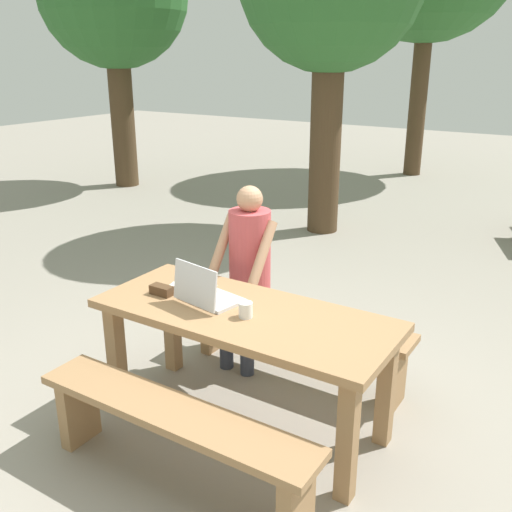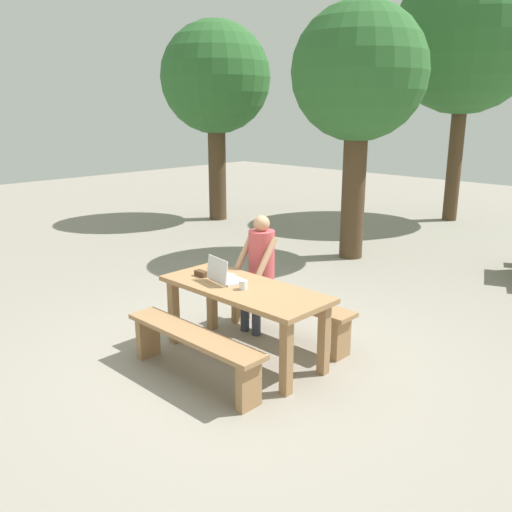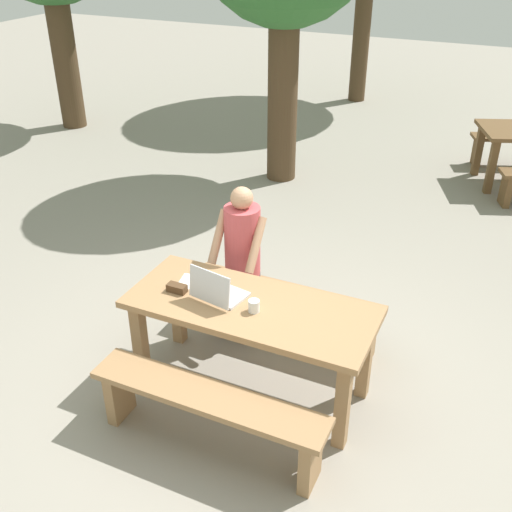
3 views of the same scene
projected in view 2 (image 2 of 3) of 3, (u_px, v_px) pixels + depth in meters
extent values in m
plane|color=gray|center=(244.00, 357.00, 5.54)|extent=(30.00, 30.00, 0.00)
cube|color=#9E754C|center=(244.00, 289.00, 5.35)|extent=(1.79, 0.75, 0.05)
cube|color=#9E754C|center=(174.00, 312.00, 5.79)|extent=(0.09, 0.09, 0.71)
cube|color=#9E754C|center=(286.00, 358.00, 4.73)|extent=(0.09, 0.09, 0.71)
cube|color=#9E754C|center=(212.00, 299.00, 6.17)|extent=(0.09, 0.09, 0.71)
cube|color=#9E754C|center=(324.00, 339.00, 5.11)|extent=(0.09, 0.09, 0.71)
cube|color=#9E754C|center=(193.00, 335.00, 4.96)|extent=(1.65, 0.30, 0.05)
cube|color=#9E754C|center=(148.00, 337.00, 5.50)|extent=(0.08, 0.24, 0.43)
cube|color=#9E754C|center=(249.00, 385.00, 4.54)|extent=(0.08, 0.24, 0.43)
cube|color=#9E754C|center=(287.00, 299.00, 5.89)|extent=(1.65, 0.30, 0.05)
cube|color=#9E754C|center=(241.00, 304.00, 6.43)|extent=(0.08, 0.24, 0.43)
cube|color=#9E754C|center=(341.00, 338.00, 5.47)|extent=(0.08, 0.24, 0.43)
cube|color=silver|center=(229.00, 280.00, 5.52)|extent=(0.39, 0.30, 0.02)
cube|color=silver|center=(217.00, 270.00, 5.40)|extent=(0.35, 0.10, 0.24)
cube|color=black|center=(218.00, 270.00, 5.41)|extent=(0.32, 0.09, 0.22)
cube|color=#4C331E|center=(201.00, 274.00, 5.66)|extent=(0.14, 0.07, 0.06)
cube|color=white|center=(219.00, 274.00, 5.73)|extent=(0.33, 0.26, 0.00)
cylinder|color=white|center=(243.00, 285.00, 5.25)|extent=(0.08, 0.08, 0.09)
cylinder|color=#333847|center=(245.00, 311.00, 6.14)|extent=(0.10, 0.10, 0.48)
cylinder|color=#333847|center=(256.00, 315.00, 6.02)|extent=(0.10, 0.10, 0.48)
cube|color=#333847|center=(256.00, 288.00, 6.07)|extent=(0.28, 0.28, 0.12)
cylinder|color=#C64C51|center=(262.00, 257.00, 6.04)|extent=(0.29, 0.29, 0.60)
cylinder|color=tan|center=(245.00, 251.00, 6.07)|extent=(0.07, 0.32, 0.41)
cylinder|color=tan|center=(266.00, 257.00, 5.84)|extent=(0.07, 0.32, 0.41)
sphere|color=tan|center=(262.00, 224.00, 5.94)|extent=(0.18, 0.18, 0.18)
cylinder|color=#4C3823|center=(354.00, 188.00, 8.96)|extent=(0.39, 0.39, 2.37)
sphere|color=#2D662D|center=(359.00, 72.00, 8.47)|extent=(2.16, 2.16, 2.16)
cylinder|color=#4C3823|center=(455.00, 155.00, 11.94)|extent=(0.31, 0.31, 2.95)
sphere|color=#2D662D|center=(467.00, 38.00, 11.30)|extent=(3.13, 3.13, 3.13)
cylinder|color=#4C3823|center=(217.00, 167.00, 12.13)|extent=(0.39, 0.39, 2.39)
sphere|color=#2D662D|center=(215.00, 77.00, 11.63)|extent=(2.38, 2.38, 2.38)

